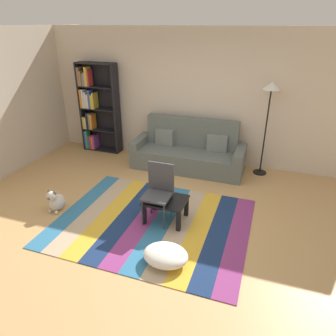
{
  "coord_description": "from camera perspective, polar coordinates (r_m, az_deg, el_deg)",
  "views": [
    {
      "loc": [
        1.44,
        -3.65,
        2.75
      ],
      "look_at": [
        -0.02,
        0.54,
        0.65
      ],
      "focal_mm": 33.02,
      "sensor_mm": 36.0,
      "label": 1
    }
  ],
  "objects": [
    {
      "name": "coffee_table",
      "position": [
        4.66,
        -0.44,
        -6.54
      ],
      "size": [
        0.62,
        0.49,
        0.35
      ],
      "color": "black",
      "rests_on": "rug"
    },
    {
      "name": "bookshelf",
      "position": [
        7.29,
        -13.33,
        10.73
      ],
      "size": [
        0.9,
        0.28,
        1.98
      ],
      "color": "black",
      "rests_on": "ground_plane"
    },
    {
      "name": "couch",
      "position": [
        6.35,
        3.83,
        2.92
      ],
      "size": [
        2.26,
        0.8,
        1.0
      ],
      "color": "#59605B",
      "rests_on": "ground_plane"
    },
    {
      "name": "standing_lamp",
      "position": [
        6.01,
        18.32,
        12.11
      ],
      "size": [
        0.32,
        0.32,
        1.8
      ],
      "color": "black",
      "rests_on": "ground_plane"
    },
    {
      "name": "tv_remote",
      "position": [
        4.67,
        -1.66,
        -5.33
      ],
      "size": [
        0.06,
        0.15,
        0.02
      ],
      "primitive_type": "cube",
      "rotation": [
        0.0,
        0.0,
        0.09
      ],
      "color": "black",
      "rests_on": "coffee_table"
    },
    {
      "name": "ground_plane",
      "position": [
        4.79,
        -1.97,
        -9.73
      ],
      "size": [
        14.0,
        14.0,
        0.0
      ],
      "primitive_type": "plane",
      "color": "tan"
    },
    {
      "name": "dog",
      "position": [
        5.27,
        -19.91,
        -5.79
      ],
      "size": [
        0.22,
        0.35,
        0.4
      ],
      "color": "beige",
      "rests_on": "ground_plane"
    },
    {
      "name": "back_wall",
      "position": [
        6.52,
        6.11,
        12.77
      ],
      "size": [
        6.8,
        0.1,
        2.7
      ],
      "primitive_type": "cube",
      "color": "beige",
      "rests_on": "ground_plane"
    },
    {
      "name": "pouf",
      "position": [
        4.01,
        -0.45,
        -15.81
      ],
      "size": [
        0.57,
        0.47,
        0.21
      ],
      "primitive_type": "ellipsoid",
      "color": "white",
      "rests_on": "rug"
    },
    {
      "name": "rug",
      "position": [
        4.77,
        -2.88,
        -9.9
      ],
      "size": [
        2.85,
        2.26,
        0.01
      ],
      "color": "teal",
      "rests_on": "ground_plane"
    },
    {
      "name": "folding_chair",
      "position": [
        4.58,
        -1.68,
        -3.66
      ],
      "size": [
        0.4,
        0.4,
        0.9
      ],
      "rotation": [
        0.0,
        0.0,
        -0.82
      ],
      "color": "#38383D",
      "rests_on": "ground_plane"
    },
    {
      "name": "left_wall",
      "position": [
        6.69,
        -28.35,
        10.26
      ],
      "size": [
        0.1,
        5.5,
        2.7
      ],
      "primitive_type": "cube",
      "color": "beige",
      "rests_on": "ground_plane"
    }
  ]
}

